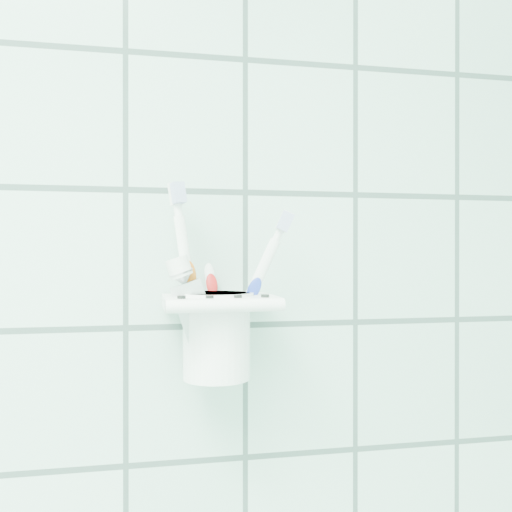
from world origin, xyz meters
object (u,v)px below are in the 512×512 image
at_px(holder_bracket, 219,303).
at_px(toothbrush_orange, 217,282).
at_px(cup, 217,332).
at_px(toothbrush_blue, 222,284).
at_px(toothbrush_pink, 202,275).
at_px(toothpaste_tube, 216,303).

height_order(holder_bracket, toothbrush_orange, toothbrush_orange).
distance_m(cup, toothbrush_orange, 0.06).
xyz_separation_m(holder_bracket, cup, (-0.00, 0.00, -0.03)).
bearing_deg(toothbrush_blue, cup, -134.69).
xyz_separation_m(toothbrush_pink, toothpaste_tube, (0.01, -0.01, -0.03)).
bearing_deg(toothbrush_blue, toothbrush_orange, 118.43).
xyz_separation_m(cup, toothbrush_orange, (0.00, 0.02, 0.05)).
bearing_deg(toothpaste_tube, holder_bracket, 64.58).
distance_m(cup, toothbrush_blue, 0.05).
distance_m(holder_bracket, cup, 0.03).
bearing_deg(holder_bracket, cup, 123.47).
height_order(holder_bracket, toothbrush_blue, toothbrush_blue).
bearing_deg(toothbrush_pink, toothpaste_tube, -52.06).
xyz_separation_m(holder_bracket, toothbrush_blue, (0.01, 0.01, 0.02)).
bearing_deg(toothpaste_tube, cup, 81.10).
height_order(toothbrush_pink, toothbrush_blue, toothbrush_pink).
distance_m(cup, toothbrush_pink, 0.06).
distance_m(holder_bracket, toothpaste_tube, 0.01).
relative_size(holder_bracket, toothbrush_blue, 0.65).
height_order(cup, toothbrush_blue, toothbrush_blue).
distance_m(cup, toothpaste_tube, 0.04).
height_order(toothbrush_pink, toothpaste_tube, toothbrush_pink).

